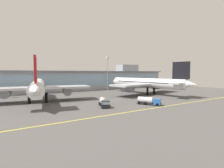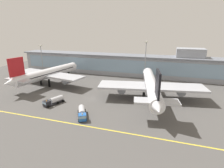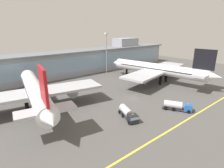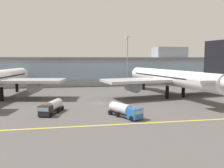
{
  "view_description": "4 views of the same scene",
  "coord_description": "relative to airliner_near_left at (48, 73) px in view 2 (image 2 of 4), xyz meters",
  "views": [
    {
      "loc": [
        -42.52,
        -63.06,
        12.22
      ],
      "look_at": [
        3.28,
        9.87,
        6.42
      ],
      "focal_mm": 27.16,
      "sensor_mm": 36.0,
      "label": 1
    },
    {
      "loc": [
        30.93,
        -67.91,
        29.87
      ],
      "look_at": [
        6.6,
        8.08,
        5.18
      ],
      "focal_mm": 28.77,
      "sensor_mm": 36.0,
      "label": 2
    },
    {
      "loc": [
        -47.24,
        -44.33,
        25.56
      ],
      "look_at": [
        -6.38,
        4.8,
        5.7
      ],
      "focal_mm": 29.1,
      "sensor_mm": 36.0,
      "label": 3
    },
    {
      "loc": [
        -8.28,
        -65.19,
        12.81
      ],
      "look_at": [
        3.91,
        2.3,
        5.27
      ],
      "focal_mm": 37.17,
      "sensor_mm": 36.0,
      "label": 4
    }
  ],
  "objects": [
    {
      "name": "taxiway_centreline_stripe",
      "position": [
        31.43,
        -34.4,
        -6.37
      ],
      "size": [
        159.77,
        0.5,
        0.01
      ],
      "primitive_type": "cube",
      "color": "yellow",
      "rests_on": "ground"
    },
    {
      "name": "airliner_near_left",
      "position": [
        0.0,
        0.0,
        0.0
      ],
      "size": [
        43.5,
        50.28,
        17.48
      ],
      "rotation": [
        0.0,
        0.0,
        1.4
      ],
      "color": "black",
      "rests_on": "ground"
    },
    {
      "name": "baggage_tug_near",
      "position": [
        18.63,
        -22.81,
        -4.87
      ],
      "size": [
        5.49,
        9.33,
        2.9
      ],
      "rotation": [
        0.0,
        0.0,
        4.36
      ],
      "color": "black",
      "rests_on": "ground"
    },
    {
      "name": "airliner_near_right",
      "position": [
        56.01,
        -4.87,
        -0.04
      ],
      "size": [
        46.79,
        55.07,
        17.4
      ],
      "rotation": [
        0.0,
        0.0,
        1.75
      ],
      "color": "black",
      "rests_on": "ground"
    },
    {
      "name": "ground_plane",
      "position": [
        31.43,
        -12.4,
        -6.38
      ],
      "size": [
        199.71,
        199.71,
        0.0
      ],
      "primitive_type": "plane",
      "color": "#514F4C"
    },
    {
      "name": "terminal_building",
      "position": [
        33.12,
        34.91,
        0.76
      ],
      "size": [
        145.65,
        14.0,
        18.63
      ],
      "color": "#9399A3",
      "rests_on": "ground"
    },
    {
      "name": "apron_light_mast_west",
      "position": [
        -20.9,
        21.83,
        6.66
      ],
      "size": [
        1.8,
        1.8,
        19.31
      ],
      "color": "gray",
      "rests_on": "ground"
    },
    {
      "name": "apron_light_mast_centre",
      "position": [
        49.03,
        26.1,
        8.69
      ],
      "size": [
        1.8,
        1.8,
        22.93
      ],
      "color": "gray",
      "rests_on": "ground"
    },
    {
      "name": "fuel_tanker_truck",
      "position": [
        34.92,
        -29.13,
        -4.87
      ],
      "size": [
        6.51,
        9.09,
        2.9
      ],
      "rotation": [
        0.0,
        0.0,
        5.22
      ],
      "color": "black",
      "rests_on": "ground"
    }
  ]
}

